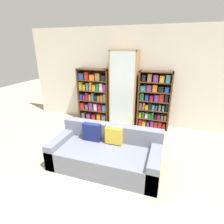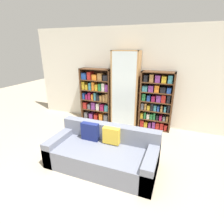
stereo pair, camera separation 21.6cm
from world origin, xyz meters
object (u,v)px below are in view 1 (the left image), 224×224
object	(u,v)px
display_cabinet	(123,90)
bookshelf_right	(154,101)
bookshelf_left	(94,96)
wine_bottle	(128,136)
couch	(106,153)

from	to	relation	value
display_cabinet	bookshelf_right	size ratio (longest dim) A/B	1.32
bookshelf_left	bookshelf_right	bearing A→B (deg)	-0.01
bookshelf_left	display_cabinet	distance (m)	0.95
bookshelf_right	wine_bottle	size ratio (longest dim) A/B	4.24
couch	wine_bottle	bearing A→B (deg)	78.51
couch	display_cabinet	xyz separation A→B (m)	(-0.20, 2.01, 0.78)
bookshelf_left	wine_bottle	size ratio (longest dim) A/B	4.22
bookshelf_left	couch	bearing A→B (deg)	-61.22
bookshelf_left	wine_bottle	bearing A→B (deg)	-37.60
wine_bottle	bookshelf_left	bearing A→B (deg)	142.40
display_cabinet	wine_bottle	distance (m)	1.39
bookshelf_right	wine_bottle	bearing A→B (deg)	-114.49
couch	bookshelf_left	size ratio (longest dim) A/B	1.29
display_cabinet	wine_bottle	xyz separation A→B (m)	(0.40, -1.00, -0.89)
bookshelf_right	wine_bottle	distance (m)	1.27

